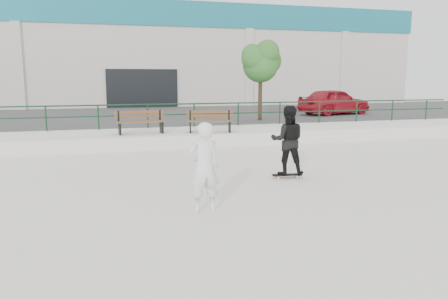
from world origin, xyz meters
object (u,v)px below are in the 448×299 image
object	(u,v)px
bench_right	(210,121)
bench_left	(140,122)
standing_skater	(288,140)
tree	(261,61)
red_car	(334,101)
skateboard	(287,175)
seated_skater	(204,167)

from	to	relation	value
bench_right	bench_left	bearing A→B (deg)	-174.33
bench_right	standing_skater	world-z (taller)	standing_skater
tree	red_car	distance (m)	6.10
tree	skateboard	size ratio (longest dim) A/B	4.92
bench_left	red_car	distance (m)	12.93
skateboard	standing_skater	bearing A→B (deg)	122.51
standing_skater	seated_skater	size ratio (longest dim) A/B	1.02
bench_right	red_car	distance (m)	10.77
bench_left	seated_skater	world-z (taller)	seated_skater
standing_skater	seated_skater	distance (m)	3.58
skateboard	standing_skater	size ratio (longest dim) A/B	0.44
bench_right	tree	xyz separation A→B (m)	(3.59, 3.99, 2.51)
tree	seated_skater	xyz separation A→B (m)	(-5.79, -12.40, -2.54)
red_car	skateboard	xyz separation A→B (m)	(-8.32, -12.22, -1.18)
red_car	bench_right	bearing A→B (deg)	111.13
red_car	tree	bearing A→B (deg)	98.17
seated_skater	skateboard	bearing A→B (deg)	-144.00
skateboard	standing_skater	xyz separation A→B (m)	(-0.00, 0.00, 0.93)
skateboard	standing_skater	distance (m)	0.93
standing_skater	skateboard	bearing A→B (deg)	136.03
bench_right	seated_skater	distance (m)	8.69
tree	skateboard	xyz separation A→B (m)	(-3.01, -10.15, -3.36)
bench_right	red_car	bearing A→B (deg)	45.77
bench_left	standing_skater	distance (m)	7.20
bench_left	bench_right	xyz separation A→B (m)	(2.66, -0.27, -0.01)
bench_right	red_car	world-z (taller)	red_car
bench_right	skateboard	distance (m)	6.24
tree	skateboard	distance (m)	11.11
bench_right	standing_skater	distance (m)	6.18
bench_left	red_car	bearing A→B (deg)	22.86
tree	bench_left	bearing A→B (deg)	-149.26
red_car	skateboard	bearing A→B (deg)	132.61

